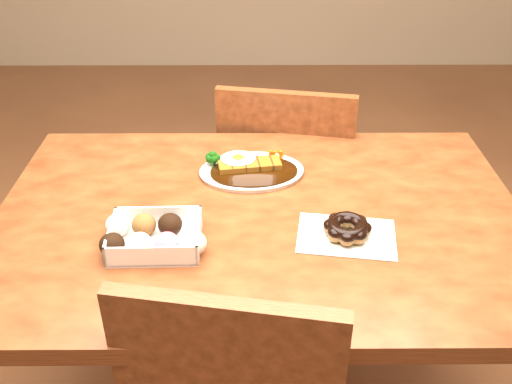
{
  "coord_description": "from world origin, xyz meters",
  "views": [
    {
      "loc": [
        -0.01,
        -1.06,
        1.49
      ],
      "look_at": [
        -0.01,
        -0.01,
        0.81
      ],
      "focal_mm": 40.0,
      "sensor_mm": 36.0,
      "label": 1
    }
  ],
  "objects_px": {
    "pon_de_ring": "(347,229)",
    "donut_box": "(153,236)",
    "chair_far": "(287,188)",
    "table": "(260,247)",
    "katsu_curry_plate": "(250,169)"
  },
  "relations": [
    {
      "from": "pon_de_ring",
      "to": "donut_box",
      "type": "bearing_deg",
      "value": -175.8
    },
    {
      "from": "table",
      "to": "donut_box",
      "type": "xyz_separation_m",
      "value": [
        -0.22,
        -0.12,
        0.13
      ]
    },
    {
      "from": "table",
      "to": "chair_far",
      "type": "xyz_separation_m",
      "value": [
        0.1,
        0.54,
        -0.17
      ]
    },
    {
      "from": "chair_far",
      "to": "donut_box",
      "type": "bearing_deg",
      "value": 74.08
    },
    {
      "from": "table",
      "to": "katsu_curry_plate",
      "type": "relative_size",
      "value": 4.43
    },
    {
      "from": "chair_far",
      "to": "donut_box",
      "type": "height_order",
      "value": "chair_far"
    },
    {
      "from": "chair_far",
      "to": "pon_de_ring",
      "type": "bearing_deg",
      "value": 107.98
    },
    {
      "from": "donut_box",
      "to": "katsu_curry_plate",
      "type": "bearing_deg",
      "value": 56.0
    },
    {
      "from": "table",
      "to": "pon_de_ring",
      "type": "xyz_separation_m",
      "value": [
        0.18,
        -0.09,
        0.12
      ]
    },
    {
      "from": "table",
      "to": "chair_far",
      "type": "distance_m",
      "value": 0.57
    },
    {
      "from": "table",
      "to": "donut_box",
      "type": "distance_m",
      "value": 0.28
    },
    {
      "from": "chair_far",
      "to": "katsu_curry_plate",
      "type": "bearing_deg",
      "value": 81.44
    },
    {
      "from": "table",
      "to": "pon_de_ring",
      "type": "bearing_deg",
      "value": -25.87
    },
    {
      "from": "donut_box",
      "to": "pon_de_ring",
      "type": "relative_size",
      "value": 0.97
    },
    {
      "from": "pon_de_ring",
      "to": "katsu_curry_plate",
      "type": "bearing_deg",
      "value": 128.01
    }
  ]
}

